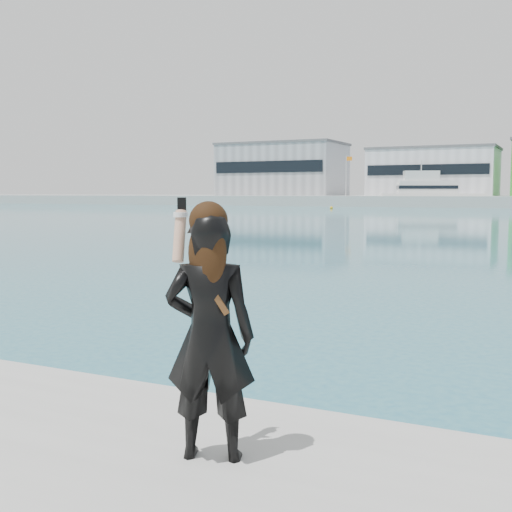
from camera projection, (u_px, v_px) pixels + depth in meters
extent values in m
cube|color=gray|center=(283.00, 171.00, 142.57)|extent=(26.00, 16.00, 11.00)
cube|color=black|center=(267.00, 167.00, 135.27)|extent=(24.70, 0.20, 2.42)
cube|color=#59595B|center=(283.00, 144.00, 142.01)|extent=(26.52, 16.32, 0.50)
cube|color=silver|center=(434.00, 173.00, 128.29)|extent=(24.00, 15.00, 9.00)
cube|color=black|center=(426.00, 170.00, 121.45)|extent=(22.80, 0.20, 1.98)
cube|color=#59595B|center=(434.00, 149.00, 127.83)|extent=(24.48, 15.30, 0.50)
cylinder|color=silver|center=(346.00, 176.00, 129.05)|extent=(0.16, 0.16, 8.00)
cube|color=orange|center=(349.00, 159.00, 128.46)|extent=(1.20, 0.04, 0.80)
cube|color=silver|center=(432.00, 200.00, 117.68)|extent=(19.13, 11.14, 2.47)
cube|color=silver|center=(427.00, 187.00, 117.55)|extent=(11.13, 7.56, 2.26)
cube|color=silver|center=(421.00, 176.00, 117.46)|extent=(6.98, 5.39, 1.85)
cube|color=black|center=(427.00, 187.00, 117.55)|extent=(11.35, 7.73, 0.62)
cylinder|color=silver|center=(421.00, 165.00, 117.27)|extent=(0.16, 0.16, 2.05)
sphere|color=#F4A90C|center=(331.00, 209.00, 103.65)|extent=(0.50, 0.50, 0.50)
imported|color=black|center=(210.00, 337.00, 4.25)|extent=(0.70, 0.58, 1.65)
sphere|color=black|center=(208.00, 221.00, 4.15)|extent=(0.25, 0.25, 0.25)
ellipsoid|color=black|center=(207.00, 253.00, 4.13)|extent=(0.28, 0.14, 0.44)
cylinder|color=tan|center=(180.00, 236.00, 4.31)|extent=(0.14, 0.21, 0.36)
cylinder|color=white|center=(181.00, 215.00, 4.33)|extent=(0.10, 0.10, 0.03)
cube|color=black|center=(182.00, 206.00, 4.37)|extent=(0.06, 0.03, 0.12)
cube|color=#4C2D14|center=(212.00, 290.00, 4.13)|extent=(0.22, 0.09, 0.34)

